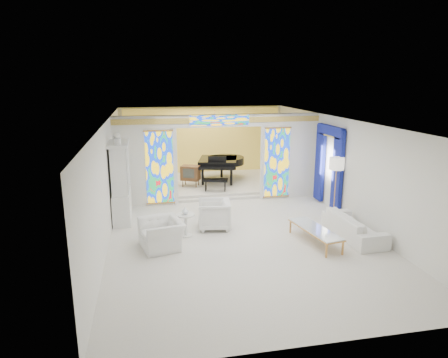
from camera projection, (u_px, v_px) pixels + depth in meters
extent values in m
plane|color=silver|center=(231.00, 220.00, 12.09)|extent=(12.00, 12.00, 0.00)
cube|color=white|center=(232.00, 120.00, 11.36)|extent=(7.00, 12.00, 0.02)
cube|color=silver|center=(203.00, 141.00, 17.44)|extent=(7.00, 0.02, 3.00)
cube|color=silver|center=(315.00, 260.00, 6.02)|extent=(7.00, 0.02, 3.00)
cube|color=silver|center=(108.00, 177.00, 11.07)|extent=(0.02, 12.00, 3.00)
cube|color=silver|center=(342.00, 167.00, 12.38)|extent=(0.02, 12.00, 3.00)
cube|color=silver|center=(145.00, 162.00, 13.16)|extent=(2.00, 0.18, 3.00)
cube|color=silver|center=(289.00, 156.00, 14.10)|extent=(2.00, 0.18, 3.00)
cube|color=silver|center=(219.00, 121.00, 13.31)|extent=(3.00, 0.18, 0.40)
cube|color=silver|center=(176.00, 167.00, 13.30)|extent=(0.12, 0.06, 2.60)
cube|color=silver|center=(262.00, 163.00, 13.86)|extent=(0.12, 0.06, 2.60)
cube|color=silver|center=(220.00, 125.00, 13.25)|extent=(3.24, 0.06, 0.12)
cube|color=#DBB752|center=(220.00, 120.00, 13.21)|extent=(7.00, 0.05, 0.18)
cube|color=gold|center=(160.00, 168.00, 13.19)|extent=(0.90, 0.04, 2.40)
cube|color=gold|center=(277.00, 163.00, 13.95)|extent=(0.90, 0.04, 2.40)
cube|color=gold|center=(220.00, 120.00, 13.20)|extent=(2.00, 0.04, 0.34)
cube|color=silver|center=(210.00, 183.00, 15.97)|extent=(6.80, 3.80, 0.18)
cube|color=#E2CB4E|center=(203.00, 142.00, 17.32)|extent=(6.70, 0.10, 2.90)
cylinder|color=#C48A44|center=(215.00, 122.00, 15.31)|extent=(0.48, 0.48, 0.30)
cube|color=navy|center=(338.00, 171.00, 12.45)|extent=(0.12, 0.55, 2.60)
cube|color=navy|center=(320.00, 163.00, 13.68)|extent=(0.12, 0.55, 2.60)
cube|color=navy|center=(331.00, 130.00, 12.77)|extent=(0.14, 1.70, 0.30)
cube|color=gold|center=(330.00, 136.00, 12.81)|extent=(0.12, 1.50, 0.06)
cube|color=silver|center=(122.00, 206.00, 11.95)|extent=(0.50, 1.40, 0.90)
cube|color=silver|center=(120.00, 169.00, 11.67)|extent=(0.44, 1.30, 1.40)
cube|color=white|center=(128.00, 168.00, 11.71)|extent=(0.01, 1.20, 1.30)
cube|color=silver|center=(118.00, 144.00, 11.49)|extent=(0.56, 1.46, 0.08)
cylinder|color=silver|center=(117.00, 141.00, 11.13)|extent=(0.22, 0.22, 0.16)
sphere|color=silver|center=(117.00, 136.00, 11.09)|extent=(0.20, 0.20, 0.20)
imported|color=white|center=(162.00, 234.00, 10.03)|extent=(1.20, 1.30, 0.72)
imported|color=white|center=(214.00, 214.00, 11.33)|extent=(1.01, 0.99, 0.82)
imported|color=silver|center=(354.00, 226.00, 10.71)|extent=(0.90, 2.17, 0.63)
cylinder|color=silver|center=(185.00, 215.00, 10.71)|extent=(0.56, 0.56, 0.04)
cylinder|color=silver|center=(186.00, 225.00, 10.78)|extent=(0.09, 0.09, 0.59)
cylinder|color=silver|center=(186.00, 235.00, 10.85)|extent=(0.37, 0.37, 0.03)
imported|color=silver|center=(185.00, 211.00, 10.68)|extent=(0.22, 0.22, 0.19)
cube|color=white|center=(315.00, 229.00, 10.28)|extent=(0.82, 1.86, 0.04)
cube|color=#C48A44|center=(315.00, 230.00, 10.29)|extent=(0.86, 1.89, 0.03)
cube|color=#C48A44|center=(326.00, 251.00, 9.48)|extent=(0.04, 0.04, 0.37)
cube|color=#C48A44|center=(343.00, 248.00, 9.64)|extent=(0.04, 0.04, 0.37)
cube|color=#C48A44|center=(290.00, 226.00, 11.03)|extent=(0.04, 0.04, 0.37)
cube|color=#C48A44|center=(305.00, 224.00, 11.19)|extent=(0.04, 0.04, 0.37)
cylinder|color=#C48A44|center=(333.00, 215.00, 12.44)|extent=(0.40, 0.40, 0.03)
cylinder|color=#C48A44|center=(335.00, 190.00, 12.24)|extent=(0.04, 0.04, 1.69)
cylinder|color=white|center=(337.00, 164.00, 12.04)|extent=(0.57, 0.57, 0.36)
cube|color=black|center=(218.00, 162.00, 15.85)|extent=(1.79, 1.86, 0.28)
cylinder|color=black|center=(226.00, 160.00, 16.17)|extent=(1.75, 1.75, 0.28)
cube|color=black|center=(217.00, 168.00, 14.99)|extent=(1.38, 0.62, 0.10)
cube|color=white|center=(216.00, 168.00, 14.90)|extent=(1.24, 0.40, 0.03)
cube|color=black|center=(217.00, 159.00, 15.26)|extent=(0.69, 0.20, 0.25)
cube|color=black|center=(215.00, 180.00, 14.48)|extent=(0.96, 0.56, 0.08)
cylinder|color=black|center=(203.00, 177.00, 15.31)|extent=(0.12, 0.12, 0.62)
cylinder|color=black|center=(231.00, 177.00, 15.25)|extent=(0.12, 0.12, 0.62)
cylinder|color=black|center=(222.00, 170.00, 16.53)|extent=(0.12, 0.12, 0.62)
cube|color=#53341E|center=(191.00, 173.00, 15.10)|extent=(0.81, 0.70, 0.55)
cube|color=#333735|center=(189.00, 173.00, 14.87)|extent=(0.41, 0.20, 0.35)
cone|color=#53341E|center=(183.00, 184.00, 15.10)|extent=(0.05, 0.05, 0.24)
cone|color=#53341E|center=(196.00, 184.00, 14.98)|extent=(0.05, 0.05, 0.24)
cone|color=#53341E|center=(186.00, 181.00, 15.41)|extent=(0.05, 0.05, 0.24)
cone|color=#53341E|center=(199.00, 182.00, 15.29)|extent=(0.05, 0.05, 0.24)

